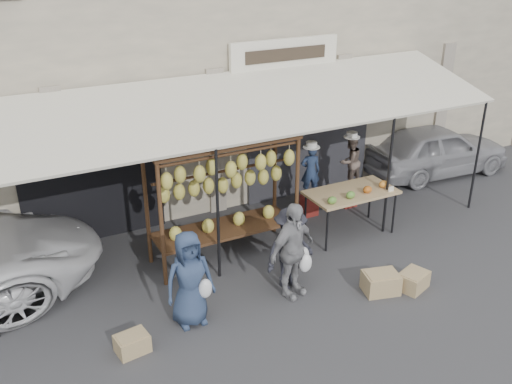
% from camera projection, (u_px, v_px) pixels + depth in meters
% --- Properties ---
extents(ground_plane, '(90.00, 90.00, 0.00)m').
position_uv_depth(ground_plane, '(305.00, 295.00, 9.21)').
color(ground_plane, '#2D2D30').
extents(shophouse, '(24.00, 6.15, 7.30)m').
position_uv_depth(shophouse, '(160.00, 14.00, 12.95)').
color(shophouse, '#BDAF94').
rests_on(shophouse, ground_plane).
extents(awning, '(10.00, 2.35, 2.92)m').
position_uv_depth(awning, '(242.00, 106.00, 9.99)').
color(awning, beige).
rests_on(awning, ground_plane).
extents(banana_rack, '(2.60, 0.90, 2.24)m').
position_uv_depth(banana_rack, '(224.00, 177.00, 9.64)').
color(banana_rack, '#412A15').
rests_on(banana_rack, ground_plane).
extents(produce_table, '(1.70, 0.90, 1.04)m').
position_uv_depth(produce_table, '(352.00, 194.00, 10.72)').
color(produce_table, tan).
rests_on(produce_table, ground_plane).
extents(vendor_left, '(0.46, 0.38, 1.09)m').
position_uv_depth(vendor_left, '(310.00, 171.00, 11.46)').
color(vendor_left, navy).
rests_on(vendor_left, stool_left).
extents(vendor_right, '(0.62, 0.53, 1.13)m').
position_uv_depth(vendor_right, '(350.00, 161.00, 11.83)').
color(vendor_right, '#6A594F').
rests_on(vendor_right, stool_right).
extents(customer_left, '(0.74, 0.48, 1.51)m').
position_uv_depth(customer_left, '(189.00, 279.00, 8.27)').
color(customer_left, navy).
rests_on(customer_left, ground_plane).
extents(customer_mid, '(1.02, 0.67, 1.62)m').
position_uv_depth(customer_mid, '(292.00, 251.00, 8.89)').
color(customer_mid, gray).
rests_on(customer_mid, ground_plane).
extents(customer_right, '(1.00, 0.68, 1.43)m').
position_uv_depth(customer_right, '(290.00, 249.00, 9.14)').
color(customer_right, '#24242D').
rests_on(customer_right, ground_plane).
extents(stool_left, '(0.33, 0.33, 0.42)m').
position_uv_depth(stool_left, '(309.00, 205.00, 11.77)').
color(stool_left, maroon).
rests_on(stool_left, ground_plane).
extents(stool_right, '(0.37, 0.37, 0.44)m').
position_uv_depth(stool_right, '(347.00, 196.00, 12.16)').
color(stool_right, maroon).
rests_on(stool_right, ground_plane).
extents(crate_near_a, '(0.64, 0.55, 0.33)m').
position_uv_depth(crate_near_a, '(381.00, 283.00, 9.23)').
color(crate_near_a, tan).
rests_on(crate_near_a, ground_plane).
extents(crate_near_b, '(0.58, 0.51, 0.29)m').
position_uv_depth(crate_near_b, '(413.00, 281.00, 9.32)').
color(crate_near_b, tan).
rests_on(crate_near_b, ground_plane).
extents(crate_far, '(0.48, 0.39, 0.26)m').
position_uv_depth(crate_far, '(132.00, 344.00, 7.91)').
color(crate_far, tan).
rests_on(crate_far, ground_plane).
extents(sedan, '(3.69, 1.69, 1.22)m').
position_uv_depth(sedan, '(436.00, 150.00, 13.62)').
color(sedan, '#9A9A9F').
rests_on(sedan, ground_plane).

